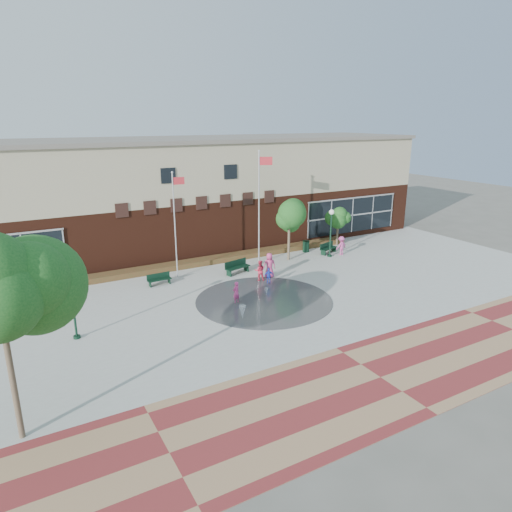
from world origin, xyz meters
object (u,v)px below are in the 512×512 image
trash_can (306,246)px  child_splash (236,292)px  bench_left (159,282)px  flagpole_right (260,202)px  flagpole_left (175,220)px

trash_can → child_splash: (-10.12, -7.02, 0.20)m
trash_can → child_splash: 12.31m
trash_can → child_splash: child_splash is taller
bench_left → trash_can: 13.32m
bench_left → flagpole_right: bearing=3.9°
flagpole_right → child_splash: bearing=-106.2°
child_splash → bench_left: bearing=-80.8°
flagpole_right → child_splash: size_ratio=6.25×
flagpole_left → flagpole_right: flagpole_right is taller
flagpole_right → trash_can: size_ratio=8.88×
flagpole_right → bench_left: flagpole_right is taller
bench_left → trash_can: trash_can is taller
bench_left → child_splash: size_ratio=1.17×
flagpole_left → flagpole_right: bearing=6.2°
flagpole_right → bench_left: (-8.18, -0.79, -4.54)m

